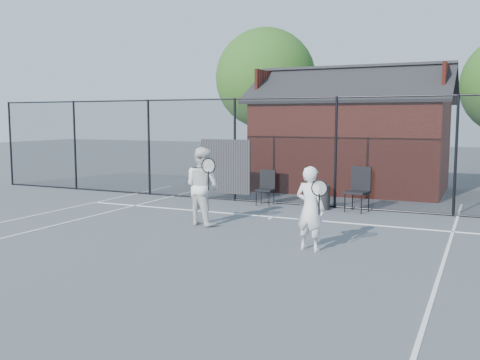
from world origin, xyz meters
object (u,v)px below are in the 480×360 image
at_px(chair_right, 357,190).
at_px(waste_bin, 321,197).
at_px(player_front, 310,208).
at_px(clubhouse, 352,142).
at_px(player_back, 202,186).
at_px(chair_left, 265,188).

height_order(chair_right, waste_bin, chair_right).
bearing_deg(player_front, clubhouse, 98.42).
relative_size(player_back, chair_left, 1.86).
distance_m(chair_left, waste_bin, 1.63).
xyz_separation_m(player_back, waste_bin, (1.88, 3.14, -0.56)).
bearing_deg(clubhouse, player_front, -81.58).
relative_size(player_back, waste_bin, 2.71).
xyz_separation_m(chair_right, waste_bin, (-0.95, 0.00, -0.24)).
bearing_deg(chair_right, clubhouse, 117.05).
bearing_deg(clubhouse, player_back, -102.28).
relative_size(clubhouse, player_front, 4.18).
relative_size(chair_left, chair_right, 0.83).
bearing_deg(chair_left, waste_bin, -0.77).
bearing_deg(player_back, clubhouse, 77.72).
bearing_deg(player_front, waste_bin, 103.54).
distance_m(clubhouse, chair_left, 4.75).
xyz_separation_m(chair_left, chair_right, (2.56, 0.00, 0.09)).
bearing_deg(waste_bin, chair_left, 180.00).
relative_size(chair_left, waste_bin, 1.45).
xyz_separation_m(player_front, chair_left, (-2.68, 4.41, -0.31)).
bearing_deg(chair_left, player_back, -95.57).
bearing_deg(player_front, player_back, 156.68).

